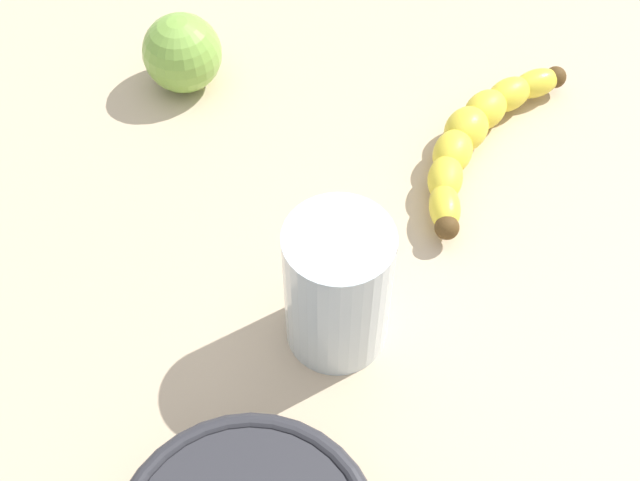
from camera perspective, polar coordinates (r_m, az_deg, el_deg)
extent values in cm
cube|color=#CDB391|center=(62.45, 4.01, -1.12)|extent=(120.00, 120.00, 3.00)
ellipsoid|color=yellow|center=(72.84, 15.03, 10.69)|extent=(4.71, 3.18, 2.39)
ellipsoid|color=yellow|center=(71.25, 13.20, 10.02)|extent=(5.04, 4.17, 2.74)
ellipsoid|color=yellow|center=(69.49, 11.61, 9.04)|extent=(5.31, 4.95, 3.08)
ellipsoid|color=yellow|center=(67.60, 10.30, 7.75)|extent=(5.49, 5.47, 3.42)
ellipsoid|color=yellow|center=(65.64, 9.36, 6.18)|extent=(4.99, 5.31, 3.08)
ellipsoid|color=yellow|center=(63.70, 8.85, 4.37)|extent=(4.24, 5.06, 2.74)
ellipsoid|color=yellow|center=(61.85, 8.81, 2.35)|extent=(3.27, 4.75, 2.39)
sphere|color=#513819|center=(73.86, 16.31, 11.03)|extent=(1.88, 1.88, 1.88)
sphere|color=#513819|center=(60.66, 8.96, 0.91)|extent=(1.88, 1.88, 1.88)
cylinder|color=silver|center=(52.31, 1.26, -3.38)|extent=(7.03, 7.03, 11.03)
cylinder|color=#F9C673|center=(52.56, 1.25, -3.56)|extent=(6.53, 6.53, 9.94)
sphere|color=#84B747|center=(71.72, -9.72, 12.95)|extent=(6.81, 6.81, 6.81)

